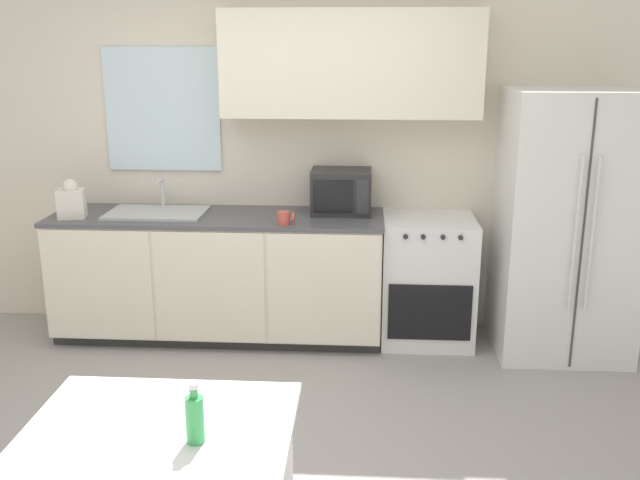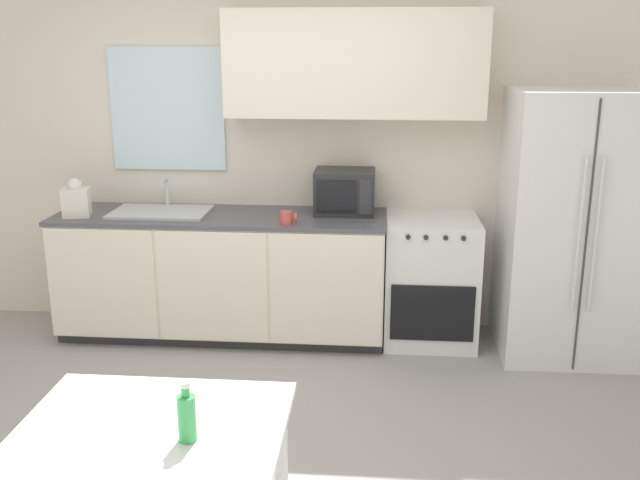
{
  "view_description": "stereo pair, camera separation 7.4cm",
  "coord_description": "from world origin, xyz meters",
  "px_view_note": "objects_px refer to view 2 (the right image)",
  "views": [
    {
      "loc": [
        0.64,
        -3.24,
        2.09
      ],
      "look_at": [
        0.4,
        0.48,
        1.05
      ],
      "focal_mm": 40.0,
      "sensor_mm": 36.0,
      "label": 1
    },
    {
      "loc": [
        0.71,
        -3.23,
        2.09
      ],
      "look_at": [
        0.4,
        0.48,
        1.05
      ],
      "focal_mm": 40.0,
      "sensor_mm": 36.0,
      "label": 2
    }
  ],
  "objects_px": {
    "oven_range": "(430,281)",
    "drink_bottle": "(187,416)",
    "refrigerator": "(570,225)",
    "dining_table": "(147,462)",
    "microwave": "(345,192)",
    "coffee_mug": "(287,218)"
  },
  "relations": [
    {
      "from": "microwave",
      "to": "dining_table",
      "type": "distance_m",
      "value": 2.84
    },
    {
      "from": "oven_range",
      "to": "dining_table",
      "type": "xyz_separation_m",
      "value": [
        -1.19,
        -2.65,
        0.18
      ]
    },
    {
      "from": "coffee_mug",
      "to": "drink_bottle",
      "type": "height_order",
      "value": "coffee_mug"
    },
    {
      "from": "microwave",
      "to": "refrigerator",
      "type": "bearing_deg",
      "value": -6.88
    },
    {
      "from": "oven_range",
      "to": "drink_bottle",
      "type": "relative_size",
      "value": 4.0
    },
    {
      "from": "oven_range",
      "to": "dining_table",
      "type": "bearing_deg",
      "value": -114.23
    },
    {
      "from": "refrigerator",
      "to": "dining_table",
      "type": "height_order",
      "value": "refrigerator"
    },
    {
      "from": "coffee_mug",
      "to": "drink_bottle",
      "type": "xyz_separation_m",
      "value": [
        -0.05,
        -2.4,
        -0.13
      ]
    },
    {
      "from": "refrigerator",
      "to": "drink_bottle",
      "type": "height_order",
      "value": "refrigerator"
    },
    {
      "from": "dining_table",
      "to": "oven_range",
      "type": "bearing_deg",
      "value": 65.77
    },
    {
      "from": "coffee_mug",
      "to": "drink_bottle",
      "type": "bearing_deg",
      "value": -91.16
    },
    {
      "from": "oven_range",
      "to": "refrigerator",
      "type": "height_order",
      "value": "refrigerator"
    },
    {
      "from": "oven_range",
      "to": "drink_bottle",
      "type": "xyz_separation_m",
      "value": [
        -1.03,
        -2.66,
        0.38
      ]
    },
    {
      "from": "drink_bottle",
      "to": "refrigerator",
      "type": "bearing_deg",
      "value": 52.94
    },
    {
      "from": "oven_range",
      "to": "refrigerator",
      "type": "bearing_deg",
      "value": -5.73
    },
    {
      "from": "dining_table",
      "to": "refrigerator",
      "type": "bearing_deg",
      "value": 50.61
    },
    {
      "from": "coffee_mug",
      "to": "refrigerator",
      "type": "bearing_deg",
      "value": 5.27
    },
    {
      "from": "refrigerator",
      "to": "coffee_mug",
      "type": "bearing_deg",
      "value": -174.73
    },
    {
      "from": "oven_range",
      "to": "refrigerator",
      "type": "relative_size",
      "value": 0.5
    },
    {
      "from": "oven_range",
      "to": "dining_table",
      "type": "distance_m",
      "value": 2.91
    },
    {
      "from": "refrigerator",
      "to": "coffee_mug",
      "type": "distance_m",
      "value": 1.9
    },
    {
      "from": "refrigerator",
      "to": "microwave",
      "type": "relative_size",
      "value": 4.27
    }
  ]
}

